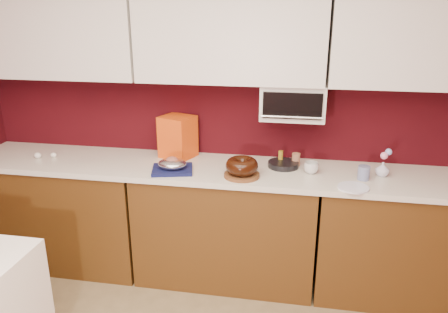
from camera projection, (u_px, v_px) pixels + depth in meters
wall_back at (234, 111)px, 3.35m from camera, size 4.00×0.02×2.50m
base_cabinet_left at (65, 212)px, 3.55m from camera, size 1.31×0.58×0.86m
base_cabinet_center at (227, 225)px, 3.33m from camera, size 1.31×0.58×0.86m
base_cabinet_right at (411, 241)px, 3.10m from camera, size 1.31×0.58×0.86m
countertop at (227, 170)px, 3.18m from camera, size 4.00×0.62×0.04m
upper_cabinet_left at (53, 30)px, 3.23m from camera, size 1.31×0.33×0.70m
upper_cabinet_center at (230, 31)px, 3.00m from camera, size 1.31×0.33×0.70m
upper_cabinet_right at (437, 33)px, 2.78m from camera, size 1.31×0.33×0.70m
toaster_oven at (293, 101)px, 3.10m from camera, size 0.45×0.30×0.25m
toaster_oven_door at (292, 106)px, 2.95m from camera, size 0.40×0.02×0.18m
toaster_oven_handle at (292, 117)px, 2.96m from camera, size 0.42×0.02×0.02m
cake_base at (242, 175)px, 3.00m from camera, size 0.27×0.27×0.02m
bundt_cake at (242, 166)px, 2.98m from camera, size 0.29×0.29×0.09m
navy_towel at (172, 170)px, 3.11m from camera, size 0.33×0.30×0.02m
foil_ham_nest at (172, 164)px, 3.09m from camera, size 0.24×0.22×0.07m
roasted_ham at (172, 160)px, 3.09m from camera, size 0.11×0.10×0.06m
pandoro_box at (178, 137)px, 3.37m from camera, size 0.30×0.28×0.32m
dark_pan at (283, 164)px, 3.19m from camera, size 0.28×0.28×0.04m
coffee_mug at (311, 167)px, 3.05m from camera, size 0.11×0.11×0.10m
blue_jar at (364, 173)px, 2.94m from camera, size 0.08×0.08×0.10m
flower_vase at (383, 168)px, 3.00m from camera, size 0.08×0.08×0.11m
flower_pink at (384, 156)px, 2.97m from camera, size 0.05×0.05×0.05m
flower_blue at (389, 152)px, 2.98m from camera, size 0.05×0.05×0.05m
china_plate at (353, 188)px, 2.81m from camera, size 0.25×0.25×0.01m
amber_bottle at (281, 158)px, 3.23m from camera, size 0.04×0.04×0.10m
paper_cup at (296, 159)px, 3.21m from camera, size 0.07×0.07×0.09m
egg_left at (38, 155)px, 3.37m from camera, size 0.07×0.06×0.05m
egg_right at (54, 155)px, 3.39m from camera, size 0.05×0.05×0.04m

